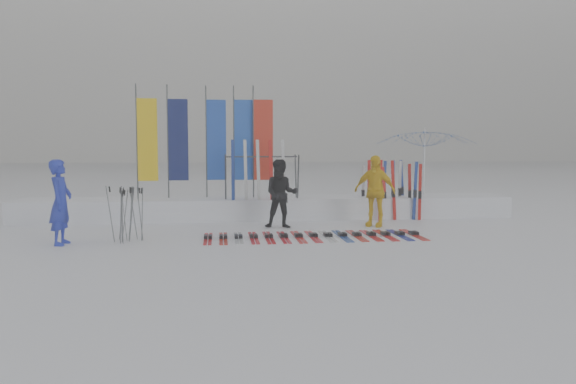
{
  "coord_description": "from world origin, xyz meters",
  "views": [
    {
      "loc": [
        -1.4,
        -11.43,
        2.08
      ],
      "look_at": [
        0.2,
        1.6,
        1.0
      ],
      "focal_mm": 35.0,
      "sensor_mm": 36.0,
      "label": 1
    }
  ],
  "objects": [
    {
      "name": "person_black",
      "position": [
        0.15,
        2.62,
        0.87
      ],
      "size": [
        0.93,
        0.77,
        1.74
      ],
      "primitive_type": "imported",
      "rotation": [
        0.0,
        0.0,
        -0.14
      ],
      "color": "black",
      "rests_on": "ground"
    },
    {
      "name": "ski_row",
      "position": [
        0.73,
        1.12,
        0.04
      ],
      "size": [
        4.95,
        1.7,
        0.07
      ],
      "color": "#B30E10",
      "rests_on": "ground"
    },
    {
      "name": "upright_skis",
      "position": [
        3.53,
        4.1,
        0.81
      ],
      "size": [
        1.47,
        1.12,
        1.69
      ],
      "color": "navy",
      "rests_on": "ground"
    },
    {
      "name": "pole_cluster",
      "position": [
        -3.4,
        1.01,
        0.6
      ],
      "size": [
        0.77,
        0.55,
        1.24
      ],
      "color": "#595B60",
      "rests_on": "ground"
    },
    {
      "name": "person_yellow",
      "position": [
        2.58,
        2.62,
        0.92
      ],
      "size": [
        1.15,
        0.97,
        1.84
      ],
      "primitive_type": "imported",
      "rotation": [
        0.0,
        0.0,
        -0.59
      ],
      "color": "yellow",
      "rests_on": "ground"
    },
    {
      "name": "ground",
      "position": [
        0.0,
        0.0,
        0.0
      ],
      "size": [
        120.0,
        120.0,
        0.0
      ],
      "primitive_type": "plane",
      "color": "white",
      "rests_on": "ground"
    },
    {
      "name": "tent_canopy",
      "position": [
        4.8,
        4.96,
        1.33
      ],
      "size": [
        3.16,
        3.21,
        2.66
      ],
      "primitive_type": "imported",
      "rotation": [
        0.0,
        0.0,
        -0.09
      ],
      "color": "white",
      "rests_on": "ground"
    },
    {
      "name": "person_blue",
      "position": [
        -4.72,
        0.78,
        0.9
      ],
      "size": [
        0.48,
        0.69,
        1.8
      ],
      "primitive_type": "imported",
      "rotation": [
        0.0,
        0.0,
        1.49
      ],
      "color": "#1F2EB4",
      "rests_on": "ground"
    },
    {
      "name": "snow_bank",
      "position": [
        0.0,
        4.6,
        0.3
      ],
      "size": [
        14.0,
        1.6,
        0.6
      ],
      "primitive_type": "cube",
      "color": "white",
      "rests_on": "ground"
    },
    {
      "name": "ski_rack",
      "position": [
        -0.23,
        4.2,
        1.38
      ],
      "size": [
        2.04,
        0.8,
        1.23
      ],
      "color": "#383A3F",
      "rests_on": "ground"
    },
    {
      "name": "feather_flags",
      "position": [
        -1.68,
        4.78,
        2.24
      ],
      "size": [
        3.84,
        0.3,
        3.2
      ],
      "color": "#383A3F",
      "rests_on": "ground"
    }
  ]
}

